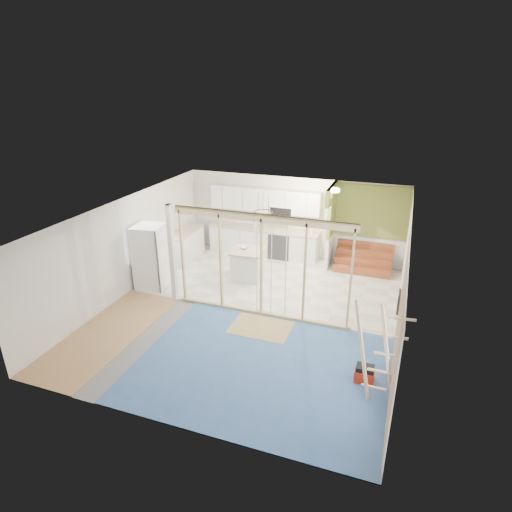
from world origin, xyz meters
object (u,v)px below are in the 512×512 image
(fridge, at_px, (151,257))
(ladder, at_px, (378,354))
(toolbox, at_px, (365,374))
(island, at_px, (248,264))

(fridge, height_order, ladder, ladder)
(fridge, bearing_deg, toolbox, -30.43)
(toolbox, relative_size, ladder, 0.19)
(fridge, bearing_deg, island, 20.40)
(island, xyz_separation_m, toolbox, (3.75, -3.58, -0.27))
(fridge, distance_m, island, 2.74)
(toolbox, bearing_deg, ladder, -66.26)
(island, relative_size, toolbox, 2.62)
(toolbox, distance_m, ladder, 0.96)
(fridge, height_order, toolbox, fridge)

